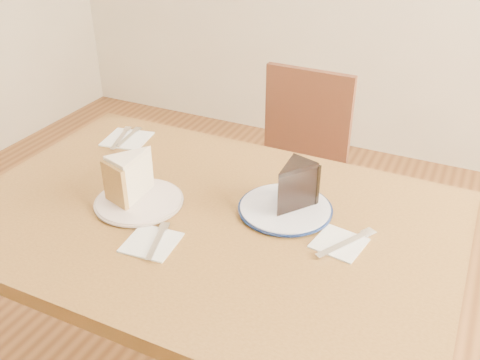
# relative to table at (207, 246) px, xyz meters

# --- Properties ---
(table) EXTENTS (1.20, 0.80, 0.75)m
(table) POSITION_rel_table_xyz_m (0.00, 0.00, 0.00)
(table) COLOR #4F3315
(table) RESTS_ON ground
(chair_far) EXTENTS (0.42, 0.42, 0.83)m
(chair_far) POSITION_rel_table_xyz_m (-0.05, 0.77, -0.19)
(chair_far) COLOR #391B11
(chair_far) RESTS_ON ground
(plate_cream) EXTENTS (0.21, 0.21, 0.01)m
(plate_cream) POSITION_rel_table_xyz_m (-0.17, -0.03, 0.10)
(plate_cream) COLOR silver
(plate_cream) RESTS_ON table
(plate_navy) EXTENTS (0.22, 0.22, 0.01)m
(plate_navy) POSITION_rel_table_xyz_m (0.17, 0.10, 0.10)
(plate_navy) COLOR white
(plate_navy) RESTS_ON table
(carrot_cake) EXTENTS (0.11, 0.13, 0.10)m
(carrot_cake) POSITION_rel_table_xyz_m (-0.19, -0.01, 0.16)
(carrot_cake) COLOR #F9EECE
(carrot_cake) RESTS_ON plate_cream
(chocolate_cake) EXTENTS (0.10, 0.12, 0.10)m
(chocolate_cake) POSITION_rel_table_xyz_m (0.18, 0.10, 0.16)
(chocolate_cake) COLOR black
(chocolate_cake) RESTS_ON plate_navy
(napkin_cream) EXTENTS (0.12, 0.12, 0.00)m
(napkin_cream) POSITION_rel_table_xyz_m (-0.05, -0.16, 0.10)
(napkin_cream) COLOR white
(napkin_cream) RESTS_ON table
(napkin_navy) EXTENTS (0.12, 0.12, 0.00)m
(napkin_navy) POSITION_rel_table_xyz_m (0.33, 0.03, 0.10)
(napkin_navy) COLOR white
(napkin_navy) RESTS_ON table
(napkin_spare) EXTENTS (0.15, 0.15, 0.00)m
(napkin_spare) POSITION_rel_table_xyz_m (-0.42, 0.26, 0.10)
(napkin_spare) COLOR white
(napkin_spare) RESTS_ON table
(fork_cream) EXTENTS (0.05, 0.14, 0.00)m
(fork_cream) POSITION_rel_table_xyz_m (-0.04, -0.15, 0.10)
(fork_cream) COLOR silver
(fork_cream) RESTS_ON napkin_cream
(knife_navy) EXTENTS (0.10, 0.16, 0.00)m
(knife_navy) POSITION_rel_table_xyz_m (0.34, 0.03, 0.10)
(knife_navy) COLOR silver
(knife_navy) RESTS_ON napkin_navy
(fork_spare) EXTENTS (0.03, 0.14, 0.00)m
(fork_spare) POSITION_rel_table_xyz_m (-0.42, 0.26, 0.10)
(fork_spare) COLOR white
(fork_spare) RESTS_ON napkin_spare
(knife_spare) EXTENTS (0.06, 0.16, 0.00)m
(knife_spare) POSITION_rel_table_xyz_m (-0.43, 0.25, 0.10)
(knife_spare) COLOR silver
(knife_spare) RESTS_ON napkin_spare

